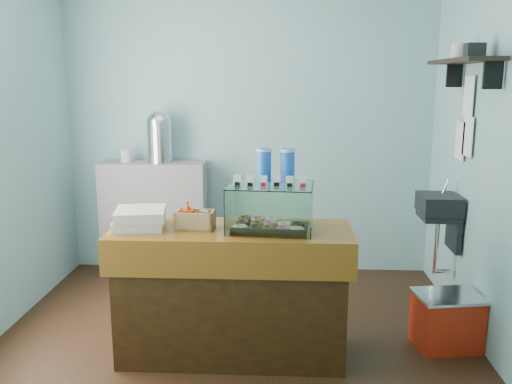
# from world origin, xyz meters

# --- Properties ---
(ground) EXTENTS (3.50, 3.50, 0.00)m
(ground) POSITION_xyz_m (0.00, 0.00, 0.00)
(ground) COLOR black
(ground) RESTS_ON ground
(room_shell) EXTENTS (3.54, 3.04, 2.82)m
(room_shell) POSITION_xyz_m (0.03, 0.01, 1.71)
(room_shell) COLOR #7EB3B8
(room_shell) RESTS_ON ground
(counter) EXTENTS (1.60, 0.60, 0.90)m
(counter) POSITION_xyz_m (0.00, -0.25, 0.46)
(counter) COLOR #3B230B
(counter) RESTS_ON ground
(back_shelf) EXTENTS (1.00, 0.32, 1.10)m
(back_shelf) POSITION_xyz_m (-0.90, 1.32, 0.55)
(back_shelf) COLOR gray
(back_shelf) RESTS_ON ground
(display_case) EXTENTS (0.59, 0.45, 0.52)m
(display_case) POSITION_xyz_m (0.26, -0.22, 1.07)
(display_case) COLOR black
(display_case) RESTS_ON counter
(condiment_crate) EXTENTS (0.26, 0.17, 0.19)m
(condiment_crate) POSITION_xyz_m (-0.25, -0.25, 0.97)
(condiment_crate) COLOR tan
(condiment_crate) RESTS_ON counter
(pastry_boxes) EXTENTS (0.38, 0.37, 0.13)m
(pastry_boxes) POSITION_xyz_m (-0.61, -0.25, 0.96)
(pastry_boxes) COLOR silver
(pastry_boxes) RESTS_ON counter
(coffee_urn) EXTENTS (0.26, 0.26, 0.49)m
(coffee_urn) POSITION_xyz_m (-0.82, 1.31, 1.36)
(coffee_urn) COLOR silver
(coffee_urn) RESTS_ON back_shelf
(red_cooler) EXTENTS (0.50, 0.41, 0.39)m
(red_cooler) POSITION_xyz_m (1.51, -0.08, 0.20)
(red_cooler) COLOR red
(red_cooler) RESTS_ON ground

